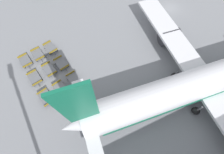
{
  "coord_description": "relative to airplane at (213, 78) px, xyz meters",
  "views": [
    {
      "loc": [
        21.07,
        -23.54,
        22.13
      ],
      "look_at": [
        11.64,
        -19.3,
        2.51
      ],
      "focal_mm": 24.0,
      "sensor_mm": 36.0,
      "label": 1
    }
  ],
  "objects": [
    {
      "name": "airplane",
      "position": [
        0.0,
        0.0,
        0.0
      ],
      "size": [
        39.24,
        43.89,
        13.45
      ],
      "color": "white",
      "rests_on": "ground_plane"
    },
    {
      "name": "baggage_dolly_row_near_col_a",
      "position": [
        -16.43,
        -24.82,
        -2.78
      ],
      "size": [
        3.35,
        2.18,
        0.92
      ],
      "color": "slate",
      "rests_on": "ground_plane"
    },
    {
      "name": "baggage_dolly_row_near_col_c",
      "position": [
        -8.29,
        -23.04,
        -2.78
      ],
      "size": [
        3.35,
        2.25,
        0.92
      ],
      "color": "slate",
      "rests_on": "ground_plane"
    },
    {
      "name": "baggage_dolly_row_near_col_b",
      "position": [
        -12.37,
        -23.97,
        -2.78
      ],
      "size": [
        3.35,
        2.17,
        0.92
      ],
      "color": "slate",
      "rests_on": "ground_plane"
    },
    {
      "name": "baggage_dolly_row_mid_b_col_b",
      "position": [
        -13.39,
        -19.24,
        -2.78
      ],
      "size": [
        3.35,
        2.21,
        0.92
      ],
      "color": "slate",
      "rests_on": "ground_plane"
    },
    {
      "name": "baggage_dolly_row_mid_a_col_b",
      "position": [
        -13.01,
        -21.42,
        -2.78
      ],
      "size": [
        3.35,
        2.2,
        0.92
      ],
      "color": "slate",
      "rests_on": "ground_plane"
    },
    {
      "name": "ground_plane",
      "position": [
        -18.07,
        6.47,
        -3.26
      ],
      "size": [
        500.0,
        500.0,
        0.0
      ],
      "primitive_type": "plane",
      "color": "gray"
    },
    {
      "name": "baggage_dolly_row_mid_b_col_a",
      "position": [
        -17.49,
        -20.18,
        -2.78
      ],
      "size": [
        3.35,
        2.28,
        0.92
      ],
      "color": "slate",
      "rests_on": "ground_plane"
    },
    {
      "name": "baggage_dolly_row_mid_a_col_c",
      "position": [
        -8.79,
        -20.6,
        -2.78
      ],
      "size": [
        3.35,
        2.26,
        0.92
      ],
      "color": "slate",
      "rests_on": "ground_plane"
    },
    {
      "name": "baggage_dolly_row_mid_a_col_a",
      "position": [
        -16.96,
        -22.55,
        -2.78
      ],
      "size": [
        3.35,
        2.14,
        0.92
      ],
      "color": "slate",
      "rests_on": "ground_plane"
    },
    {
      "name": "baggage_dolly_row_mid_b_col_c",
      "position": [
        -9.51,
        -18.19,
        -2.78
      ],
      "size": [
        3.35,
        2.12,
        0.92
      ],
      "color": "slate",
      "rests_on": "ground_plane"
    }
  ]
}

